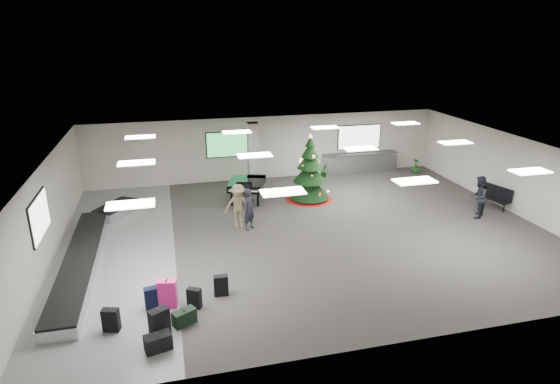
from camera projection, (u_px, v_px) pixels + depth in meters
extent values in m
plane|color=#3B3836|center=(307.00, 231.00, 17.95)|extent=(18.00, 18.00, 0.00)
cube|color=#B4B0A4|center=(267.00, 148.00, 23.82)|extent=(18.00, 0.02, 3.20)
cube|color=#B4B0A4|center=(396.00, 288.00, 11.01)|extent=(18.00, 0.02, 3.20)
cube|color=#B4B0A4|center=(46.00, 214.00, 15.36)|extent=(0.02, 14.00, 3.20)
cube|color=#B4B0A4|center=(514.00, 175.00, 19.47)|extent=(0.02, 14.00, 3.20)
cube|color=silver|center=(309.00, 150.00, 16.88)|extent=(18.00, 14.00, 0.02)
cube|color=slate|center=(116.00, 251.00, 16.35)|extent=(4.00, 14.00, 0.01)
cube|color=#A39D95|center=(253.00, 156.00, 22.31)|extent=(0.50, 0.50, 3.20)
cube|color=green|center=(228.00, 144.00, 23.22)|extent=(2.20, 0.08, 1.30)
cube|color=white|center=(359.00, 137.00, 24.82)|extent=(2.40, 0.08, 1.30)
cube|color=white|center=(40.00, 217.00, 14.36)|extent=(0.08, 2.10, 1.30)
cube|color=white|center=(130.00, 205.00, 11.87)|extent=(1.20, 0.60, 0.04)
cube|color=white|center=(137.00, 163.00, 15.53)|extent=(1.20, 0.60, 0.04)
cube|color=white|center=(140.00, 137.00, 19.19)|extent=(1.20, 0.60, 0.04)
cube|color=white|center=(283.00, 192.00, 12.79)|extent=(1.20, 0.60, 0.04)
cube|color=white|center=(255.00, 155.00, 16.45)|extent=(1.20, 0.60, 0.04)
cube|color=white|center=(237.00, 132.00, 20.11)|extent=(1.20, 0.60, 0.04)
cube|color=white|center=(415.00, 181.00, 13.70)|extent=(1.20, 0.60, 0.04)
cube|color=white|center=(360.00, 149.00, 17.36)|extent=(1.20, 0.60, 0.04)
cube|color=white|center=(325.00, 127.00, 21.02)|extent=(1.20, 0.60, 0.04)
cube|color=white|center=(530.00, 171.00, 14.62)|extent=(1.20, 0.60, 0.04)
cube|color=white|center=(455.00, 143.00, 18.28)|extent=(1.20, 0.60, 0.04)
cube|color=white|center=(405.00, 123.00, 21.94)|extent=(1.20, 0.60, 0.04)
cube|color=silver|center=(80.00, 263.00, 15.14)|extent=(1.00, 8.00, 0.38)
cube|color=black|center=(80.00, 257.00, 15.07)|extent=(0.95, 7.90, 0.05)
cube|color=silver|center=(117.00, 210.00, 19.53)|extent=(1.97, 2.21, 0.38)
cube|color=black|center=(117.00, 205.00, 19.46)|extent=(1.87, 2.10, 0.05)
cube|color=silver|center=(360.00, 163.00, 25.00)|extent=(4.00, 0.60, 1.05)
cube|color=#2B2C2E|center=(361.00, 154.00, 24.82)|extent=(4.05, 0.65, 0.04)
cube|color=black|center=(159.00, 323.00, 11.74)|extent=(0.56, 0.48, 0.76)
cube|color=black|center=(158.00, 309.00, 11.61)|extent=(0.11, 0.16, 0.02)
cube|color=black|center=(194.00, 298.00, 12.97)|extent=(0.43, 0.36, 0.59)
cube|color=black|center=(194.00, 288.00, 12.87)|extent=(0.08, 0.12, 0.02)
cube|color=#FD218E|center=(168.00, 293.00, 12.98)|extent=(0.57, 0.40, 0.82)
cube|color=black|center=(166.00, 280.00, 12.84)|extent=(0.07, 0.18, 0.02)
cube|color=black|center=(221.00, 285.00, 13.58)|extent=(0.42, 0.25, 0.62)
cube|color=black|center=(221.00, 276.00, 13.47)|extent=(0.04, 0.14, 0.02)
cube|color=black|center=(153.00, 298.00, 12.92)|extent=(0.46, 0.32, 0.65)
cube|color=black|center=(151.00, 287.00, 12.81)|extent=(0.05, 0.15, 0.02)
cube|color=black|center=(111.00, 320.00, 11.97)|extent=(0.46, 0.33, 0.63)
cube|color=black|center=(110.00, 309.00, 11.86)|extent=(0.07, 0.14, 0.02)
cube|color=black|center=(184.00, 317.00, 12.27)|extent=(0.68, 0.56, 0.41)
cube|color=black|center=(184.00, 310.00, 12.20)|extent=(0.11, 0.18, 0.02)
cube|color=black|center=(158.00, 342.00, 11.28)|extent=(0.71, 0.50, 0.42)
cube|color=black|center=(157.00, 335.00, 11.21)|extent=(0.08, 0.21, 0.02)
cone|color=maroon|center=(309.00, 198.00, 21.29)|extent=(2.15, 2.15, 0.14)
cylinder|color=#3F2819|center=(309.00, 193.00, 21.22)|extent=(0.14, 0.14, 0.56)
cone|color=black|center=(309.00, 186.00, 21.11)|extent=(1.81, 1.81, 1.02)
cone|color=black|center=(310.00, 172.00, 20.88)|extent=(1.47, 1.47, 0.90)
cone|color=black|center=(310.00, 160.00, 20.69)|extent=(1.13, 1.13, 0.79)
cone|color=black|center=(310.00, 150.00, 20.54)|extent=(0.79, 0.79, 0.68)
cone|color=black|center=(310.00, 141.00, 20.41)|extent=(0.45, 0.45, 0.51)
cone|color=#FFE566|center=(310.00, 135.00, 20.33)|extent=(0.18, 0.18, 0.20)
cube|color=black|center=(247.00, 184.00, 20.89)|extent=(1.99, 2.11, 0.27)
cube|color=black|center=(244.00, 192.00, 20.04)|extent=(1.43, 0.74, 0.10)
cube|color=white|center=(243.00, 191.00, 20.00)|extent=(1.24, 0.54, 0.02)
cube|color=black|center=(244.00, 184.00, 20.18)|extent=(0.66, 0.25, 0.21)
cylinder|color=black|center=(231.00, 198.00, 20.45)|extent=(0.10, 0.10, 0.66)
cylinder|color=black|center=(258.00, 199.00, 20.36)|extent=(0.10, 0.10, 0.66)
cylinder|color=black|center=(249.00, 188.00, 21.69)|extent=(0.10, 0.10, 0.66)
cube|color=black|center=(492.00, 198.00, 20.18)|extent=(0.88, 1.60, 0.06)
cylinder|color=black|center=(501.00, 208.00, 19.69)|extent=(0.06, 0.06, 0.41)
cylinder|color=black|center=(483.00, 198.00, 20.81)|extent=(0.06, 0.06, 0.41)
cube|color=black|center=(498.00, 192.00, 20.14)|extent=(0.44, 1.48, 0.51)
imported|color=black|center=(249.00, 209.00, 17.88)|extent=(0.71, 0.70, 1.66)
imported|color=olive|center=(238.00, 206.00, 18.08)|extent=(1.16, 0.71, 1.74)
imported|color=black|center=(478.00, 197.00, 19.00)|extent=(1.08, 1.07, 1.76)
imported|color=#133E17|center=(324.00, 170.00, 24.33)|extent=(0.53, 0.54, 0.76)
imported|color=#133E17|center=(416.00, 166.00, 24.99)|extent=(0.56, 0.56, 0.81)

